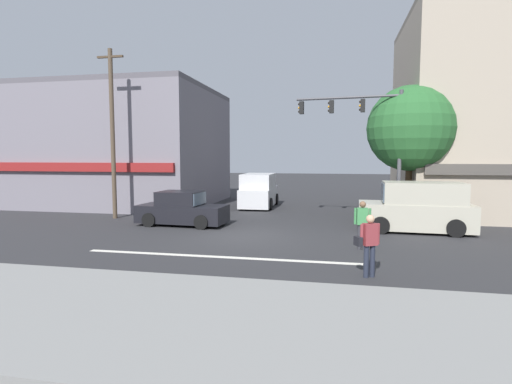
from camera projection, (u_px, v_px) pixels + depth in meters
The scene contains 12 objects.
ground_plane at pixel (243, 236), 16.12m from camera, with size 120.00×120.00×0.00m, color #2B2B2D.
lane_marking_stripe at pixel (218, 257), 12.70m from camera, with size 9.00×0.24×0.01m, color silver.
sidewalk_curb at pixel (144, 316), 7.81m from camera, with size 40.00×5.00×0.16m, color gray.
building_left_block at pixel (125, 147), 27.26m from camera, with size 12.13×10.37×7.67m.
street_tree at pixel (410, 129), 19.21m from camera, with size 4.11×4.11×6.59m.
utility_pole_near_left at pixel (113, 132), 20.27m from camera, with size 1.40×0.22×8.56m.
traffic_light_mast at pixel (371, 133), 18.55m from camera, with size 4.87×0.66×6.20m.
van_crossing_leftbound at pixel (417, 208), 16.91m from camera, with size 4.68×2.20×2.11m.
sedan_crossing_center at pixel (182, 210), 18.57m from camera, with size 4.18×2.04×1.58m.
van_crossing_rightbound at pixel (259, 191), 25.23m from camera, with size 2.12×4.64×2.11m.
pedestrian_foreground_with_bag at pixel (369, 242), 10.49m from camera, with size 0.68×0.44×1.67m.
pedestrian_mid_crossing at pixel (362, 222), 13.65m from camera, with size 0.57×0.22×1.67m.
Camera 1 is at (3.64, -15.48, 3.19)m, focal length 28.00 mm.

